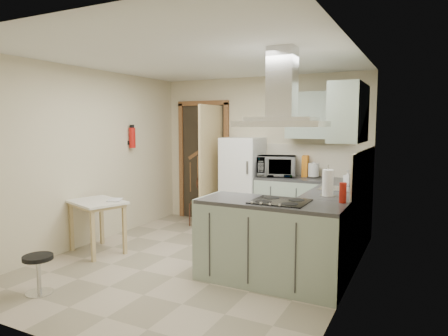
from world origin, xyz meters
The scene contains 28 objects.
floor centered at (0.00, 0.00, 0.00)m, with size 4.20×4.20×0.00m, color tan.
ceiling centered at (0.00, 0.00, 2.50)m, with size 4.20×4.20×0.00m, color silver.
back_wall centered at (0.00, 2.10, 1.25)m, with size 3.60×3.60×0.00m, color beige.
left_wall centered at (-1.80, 0.00, 1.25)m, with size 4.20×4.20×0.00m, color beige.
right_wall centered at (1.80, 0.00, 1.25)m, with size 4.20×4.20×0.00m, color beige.
doorway centered at (-1.10, 2.07, 1.05)m, with size 1.10×0.12×2.10m, color brown.
fridge centered at (-0.20, 1.80, 0.75)m, with size 0.60×0.60×1.50m, color white.
counter_back centered at (0.66, 1.80, 0.45)m, with size 1.08×0.60×0.90m, color #9EB2A0.
counter_right centered at (1.50, 1.12, 0.45)m, with size 0.60×1.95×0.90m, color #9EB2A0.
splashback centered at (0.96, 2.09, 1.15)m, with size 1.68×0.02×0.50m, color beige.
wall_cabinet_back centered at (0.95, 1.93, 1.85)m, with size 0.85×0.35×0.70m, color #9EB2A0.
wall_cabinet_right centered at (1.62, 0.85, 1.85)m, with size 0.35×0.90×0.70m, color #9EB2A0.
peninsula centered at (1.02, -0.18, 0.45)m, with size 1.55×0.65×0.90m, color #9EB2A0.
hob centered at (1.12, -0.18, 0.91)m, with size 0.58×0.50×0.01m, color black.
extractor_hood centered at (1.12, -0.18, 1.72)m, with size 0.90×0.55×0.10m, color silver.
sink centered at (1.50, 0.95, 0.91)m, with size 0.45×0.40×0.01m, color silver.
fire_extinguisher centered at (-1.74, 0.90, 1.50)m, with size 0.10×0.10×0.32m, color #B2140F.
drop_leaf_table centered at (-1.40, -0.26, 0.35)m, with size 0.75×0.56×0.70m, color tan.
bentwood_chair centered at (-0.90, 1.62, 0.39)m, with size 0.35×0.35×0.78m, color #4F361A.
stool centered at (-0.98, -1.52, 0.20)m, with size 0.30×0.30×0.40m, color black.
microwave centered at (0.39, 1.79, 1.06)m, with size 0.59×0.40×0.33m, color black.
kettle centered at (0.95, 1.88, 1.02)m, with size 0.17×0.17×0.24m, color silver.
cereal_box centered at (0.80, 1.98, 1.06)m, with size 0.09×0.22×0.33m, color orange.
soap_bottle centered at (1.56, 1.35, 1.00)m, with size 0.09×0.09×0.20m, color silver.
paper_towel centered at (1.50, 0.39, 1.06)m, with size 0.12×0.12×0.31m, color white.
cup centered at (1.41, 0.77, 0.94)m, with size 0.11×0.11×0.09m, color silver.
red_bottle centered at (1.72, 0.07, 1.01)m, with size 0.07×0.07×0.21m, color #AB1A0E.
book centered at (-1.27, -0.18, 0.76)m, with size 0.17×0.23×0.10m, color #A8383D.
Camera 1 is at (2.47, -4.15, 1.72)m, focal length 32.00 mm.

